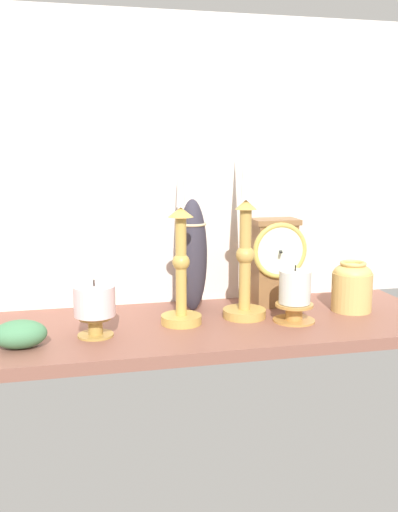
{
  "coord_description": "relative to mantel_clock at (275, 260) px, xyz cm",
  "views": [
    {
      "loc": [
        -27.37,
        -111.88,
        35.3
      ],
      "look_at": [
        -1.36,
        0.0,
        14.0
      ],
      "focal_mm": 40.41,
      "sensor_mm": 36.0,
      "label": 1
    }
  ],
  "objects": [
    {
      "name": "pillar_candle_front",
      "position": [
        -0.24,
        -12.4,
        -5.2
      ],
      "size": [
        8.74,
        8.74,
        11.92
      ],
      "color": "#BA8641",
      "rests_on": "ground_plane"
    },
    {
      "name": "ground_plane",
      "position": [
        -18.37,
        -8.69,
        -11.85
      ],
      "size": [
        100.0,
        36.0,
        2.4
      ],
      "primitive_type": "cube",
      "color": "brown"
    },
    {
      "name": "ivy_sprig",
      "position": [
        -54.72,
        -16.59,
        -8.08
      ],
      "size": [
        9.67,
        6.77,
        5.14
      ],
      "color": "#478255",
      "rests_on": "ground_plane"
    },
    {
      "name": "back_wall",
      "position": [
        -18.37,
        9.81,
        21.85
      ],
      "size": [
        120.0,
        2.0,
        65.0
      ],
      "primitive_type": "cube",
      "color": "silver",
      "rests_on": "ground_plane"
    },
    {
      "name": "pillar_candle_near_clock",
      "position": [
        -41.1,
        -12.84,
        -4.72
      ],
      "size": [
        7.89,
        7.89,
        11.05
      ],
      "color": "#B08B41",
      "rests_on": "ground_plane"
    },
    {
      "name": "tall_ceramic_vase",
      "position": [
        -19.09,
        0.45,
        1.9
      ],
      "size": [
        6.47,
        6.47,
        24.82
      ],
      "color": "#312E3B",
      "rests_on": "ground_plane"
    },
    {
      "name": "brass_vase_jar",
      "position": [
        15.27,
        -7.66,
        -4.91
      ],
      "size": [
        8.86,
        8.86,
        11.1
      ],
      "color": "tan",
      "rests_on": "ground_plane"
    },
    {
      "name": "mantel_clock",
      "position": [
        0.0,
        0.0,
        0.0
      ],
      "size": [
        12.58,
        9.26,
        19.96
      ],
      "color": "brown",
      "rests_on": "ground_plane"
    },
    {
      "name": "candlestick_tall_center",
      "position": [
        -9.46,
        -7.27,
        4.5
      ],
      "size": [
        9.16,
        9.16,
        46.23
      ],
      "color": "tan",
      "rests_on": "ground_plane"
    },
    {
      "name": "candlestick_tall_left",
      "position": [
        -23.46,
        -8.58,
        2.55
      ],
      "size": [
        8.36,
        8.36,
        41.9
      ],
      "color": "gold",
      "rests_on": "ground_plane"
    }
  ]
}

